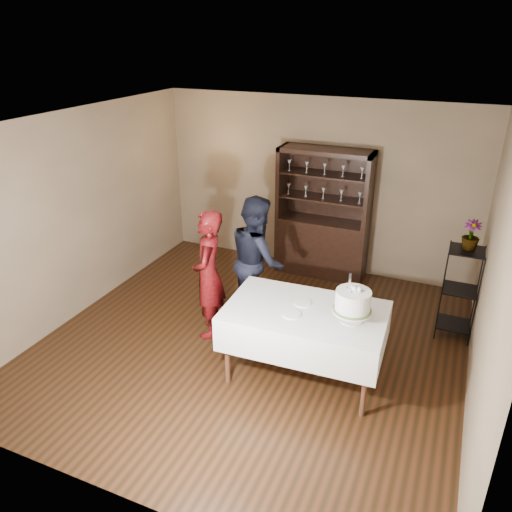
% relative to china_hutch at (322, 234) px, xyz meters
% --- Properties ---
extents(floor, '(5.00, 5.00, 0.00)m').
position_rel_china_hutch_xyz_m(floor, '(-0.20, -2.25, -0.66)').
color(floor, black).
rests_on(floor, ground).
extents(ceiling, '(5.00, 5.00, 0.00)m').
position_rel_china_hutch_xyz_m(ceiling, '(-0.20, -2.25, 2.04)').
color(ceiling, silver).
rests_on(ceiling, back_wall).
extents(back_wall, '(5.00, 0.02, 2.70)m').
position_rel_china_hutch_xyz_m(back_wall, '(-0.20, 0.25, 0.69)').
color(back_wall, brown).
rests_on(back_wall, floor).
extents(wall_left, '(0.02, 5.00, 2.70)m').
position_rel_china_hutch_xyz_m(wall_left, '(-2.70, -2.25, 0.69)').
color(wall_left, brown).
rests_on(wall_left, floor).
extents(wall_right, '(0.02, 5.00, 2.70)m').
position_rel_china_hutch_xyz_m(wall_right, '(2.30, -2.25, 0.69)').
color(wall_right, brown).
rests_on(wall_right, floor).
extents(china_hutch, '(1.40, 0.48, 2.00)m').
position_rel_china_hutch_xyz_m(china_hutch, '(0.00, 0.00, 0.00)').
color(china_hutch, black).
rests_on(china_hutch, floor).
extents(plant_etagere, '(0.42, 0.42, 1.20)m').
position_rel_china_hutch_xyz_m(plant_etagere, '(2.08, -1.05, -0.01)').
color(plant_etagere, black).
rests_on(plant_etagere, floor).
extents(cake_table, '(1.75, 1.12, 0.86)m').
position_rel_china_hutch_xyz_m(cake_table, '(0.57, -2.60, -0.01)').
color(cake_table, silver).
rests_on(cake_table, floor).
extents(woman, '(0.57, 0.70, 1.66)m').
position_rel_china_hutch_xyz_m(woman, '(-0.80, -2.23, 0.16)').
color(woman, '#35040E').
rests_on(woman, floor).
extents(man, '(1.02, 1.06, 1.72)m').
position_rel_china_hutch_xyz_m(man, '(-0.40, -1.66, 0.20)').
color(man, black).
rests_on(man, floor).
extents(cake, '(0.40, 0.40, 0.55)m').
position_rel_china_hutch_xyz_m(cake, '(1.07, -2.63, 0.41)').
color(cake, white).
rests_on(cake, cake_table).
extents(plate_near, '(0.26, 0.26, 0.01)m').
position_rel_china_hutch_xyz_m(plate_near, '(0.47, -2.76, 0.20)').
color(plate_near, white).
rests_on(plate_near, cake_table).
extents(plate_far, '(0.24, 0.24, 0.01)m').
position_rel_china_hutch_xyz_m(plate_far, '(0.51, -2.49, 0.20)').
color(plate_far, white).
rests_on(plate_far, cake_table).
extents(potted_plant, '(0.21, 0.21, 0.36)m').
position_rel_china_hutch_xyz_m(potted_plant, '(2.09, -1.02, 0.70)').
color(potted_plant, '#4C6D34').
rests_on(potted_plant, plant_etagere).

